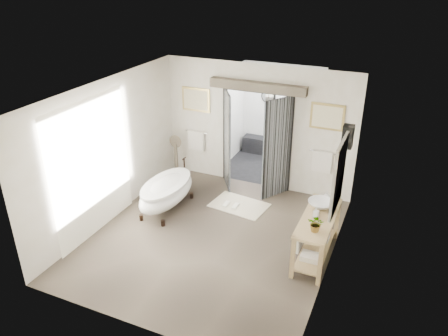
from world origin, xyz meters
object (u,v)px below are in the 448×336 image
(vanity, at_px, (315,233))
(basin, at_px, (321,205))
(clawfoot_tub, at_px, (167,191))
(rug, at_px, (239,205))

(vanity, bearing_deg, basin, 92.26)
(clawfoot_tub, height_order, basin, basin)
(clawfoot_tub, bearing_deg, vanity, -6.96)
(rug, relative_size, basin, 2.58)
(clawfoot_tub, distance_m, rug, 1.63)
(vanity, height_order, rug, vanity)
(vanity, xyz_separation_m, basin, (-0.01, 0.29, 0.42))
(clawfoot_tub, relative_size, basin, 3.83)
(clawfoot_tub, xyz_separation_m, basin, (3.29, -0.11, 0.50))
(vanity, relative_size, rug, 1.33)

